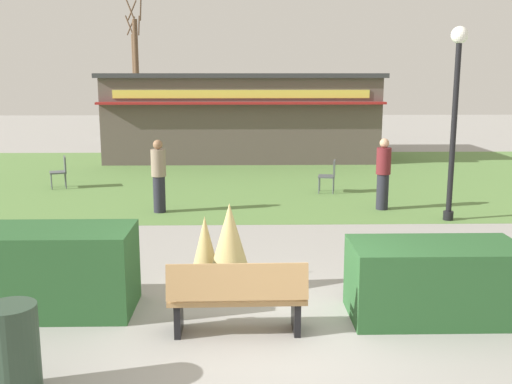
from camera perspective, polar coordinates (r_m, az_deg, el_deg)
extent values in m
plane|color=#999691|center=(7.56, 2.28, -13.65)|extent=(80.00, 80.00, 0.00)
cube|color=#5B8442|center=(18.71, 0.11, 1.42)|extent=(36.00, 12.00, 0.01)
cube|color=tan|center=(7.56, -1.78, -9.95)|extent=(1.71, 0.51, 0.06)
cube|color=tan|center=(7.25, -1.78, -8.51)|extent=(1.70, 0.15, 0.44)
cube|color=black|center=(7.67, -7.34, -11.51)|extent=(0.09, 0.44, 0.45)
cube|color=black|center=(7.68, 3.80, -11.42)|extent=(0.09, 0.44, 0.45)
cube|color=tan|center=(7.55, -8.01, -9.09)|extent=(0.07, 0.44, 0.06)
cube|color=tan|center=(7.56, 4.45, -8.99)|extent=(0.07, 0.44, 0.06)
cube|color=#28562B|center=(8.57, -18.18, -7.05)|extent=(2.00, 1.10, 1.15)
cube|color=#28562B|center=(8.32, 16.53, -8.07)|extent=(2.20, 1.10, 1.00)
cone|color=tan|center=(9.32, -4.84, -5.40)|extent=(0.51, 0.51, 1.04)
cone|color=tan|center=(8.83, -2.50, -5.31)|extent=(0.77, 0.77, 1.34)
cylinder|color=black|center=(13.90, 17.73, -2.14)|extent=(0.22, 0.22, 0.20)
cylinder|color=black|center=(13.61, 18.18, 5.24)|extent=(0.12, 0.12, 3.80)
sphere|color=white|center=(13.58, 18.72, 13.91)|extent=(0.36, 0.36, 0.36)
cylinder|color=#2D4233|center=(6.62, -22.02, -13.75)|extent=(0.52, 0.52, 0.95)
cube|color=#594C47|center=(23.32, -1.36, 7.07)|extent=(9.80, 4.67, 3.02)
cube|color=#333338|center=(23.26, -1.38, 10.98)|extent=(10.10, 4.97, 0.16)
cube|color=maroon|center=(20.76, -1.38, 8.40)|extent=(9.90, 0.36, 0.08)
cube|color=#D8CC4C|center=(20.91, -1.38, 9.25)|extent=(8.82, 0.04, 0.28)
cube|color=#4C5156|center=(16.31, 6.70, 1.49)|extent=(0.52, 0.52, 0.04)
cube|color=#4C5156|center=(16.27, 7.42, 2.23)|extent=(0.12, 0.44, 0.44)
cylinder|color=#4C5156|center=(16.55, 6.06, 0.85)|extent=(0.03, 0.03, 0.45)
cylinder|color=#4C5156|center=(16.18, 5.97, 0.61)|extent=(0.03, 0.03, 0.45)
cylinder|color=#4C5156|center=(16.53, 7.37, 0.81)|extent=(0.03, 0.03, 0.45)
cylinder|color=#4C5156|center=(16.16, 7.32, 0.57)|extent=(0.03, 0.03, 0.45)
cube|color=#4C5156|center=(17.75, -18.24, 1.78)|extent=(0.56, 0.56, 0.04)
cube|color=#4C5156|center=(17.72, -17.64, 2.53)|extent=(0.18, 0.43, 0.44)
cylinder|color=#4C5156|center=(17.96, -18.83, 1.12)|extent=(0.03, 0.03, 0.45)
cylinder|color=#4C5156|center=(17.59, -18.78, 0.92)|extent=(0.03, 0.03, 0.45)
cylinder|color=#4C5156|center=(17.98, -17.62, 1.21)|extent=(0.03, 0.03, 0.45)
cylinder|color=#4C5156|center=(17.60, -17.55, 1.01)|extent=(0.03, 0.03, 0.45)
cylinder|color=#23232D|center=(14.51, 11.88, 0.02)|extent=(0.28, 0.28, 0.85)
cylinder|color=maroon|center=(14.39, 12.00, 2.89)|extent=(0.34, 0.34, 0.62)
sphere|color=tan|center=(14.34, 12.06, 4.55)|extent=(0.22, 0.22, 0.22)
cylinder|color=#23232D|center=(14.09, -9.13, -0.22)|extent=(0.28, 0.28, 0.85)
cylinder|color=gray|center=(13.97, -9.23, 2.74)|extent=(0.34, 0.34, 0.62)
sphere|color=#8C6647|center=(13.91, -9.28, 4.45)|extent=(0.22, 0.22, 0.22)
cube|color=silver|center=(30.13, -7.68, 6.08)|extent=(4.28, 1.99, 0.60)
cube|color=black|center=(30.10, -7.99, 6.89)|extent=(2.38, 1.69, 0.44)
cylinder|color=black|center=(31.01, -5.15, 5.85)|extent=(0.65, 0.25, 0.64)
cylinder|color=black|center=(29.17, -5.22, 5.51)|extent=(0.65, 0.25, 0.64)
cylinder|color=black|center=(31.17, -9.96, 5.75)|extent=(0.65, 0.25, 0.64)
cylinder|color=black|center=(29.35, -10.33, 5.41)|extent=(0.65, 0.25, 0.64)
cube|color=black|center=(29.98, 1.77, 6.15)|extent=(4.23, 1.88, 0.60)
cube|color=black|center=(29.94, 1.49, 6.97)|extent=(2.34, 1.63, 0.44)
cylinder|color=black|center=(30.99, 4.13, 5.86)|extent=(0.64, 0.23, 0.64)
cylinder|color=black|center=(29.16, 4.40, 5.52)|extent=(0.64, 0.23, 0.64)
cylinder|color=black|center=(30.90, -0.72, 5.87)|extent=(0.64, 0.23, 0.64)
cylinder|color=black|center=(29.07, -0.75, 5.54)|extent=(0.64, 0.23, 0.64)
cylinder|color=brown|center=(35.24, -11.23, 10.78)|extent=(0.28, 0.28, 6.13)
cylinder|color=brown|center=(35.46, -10.87, 16.57)|extent=(0.25, 0.58, 1.12)
cylinder|color=brown|center=(35.74, -11.66, 16.50)|extent=(0.54, 0.36, 1.12)
cylinder|color=brown|center=(35.14, -11.83, 16.58)|extent=(0.54, 0.35, 1.12)
cylinder|color=brown|center=(37.69, -11.37, 10.29)|extent=(0.28, 0.28, 5.47)
cylinder|color=brown|center=(37.84, -11.02, 15.20)|extent=(0.25, 0.58, 1.12)
cylinder|color=brown|center=(38.12, -11.76, 15.14)|extent=(0.54, 0.36, 1.12)
cylinder|color=brown|center=(37.53, -11.92, 15.20)|extent=(0.54, 0.35, 1.12)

